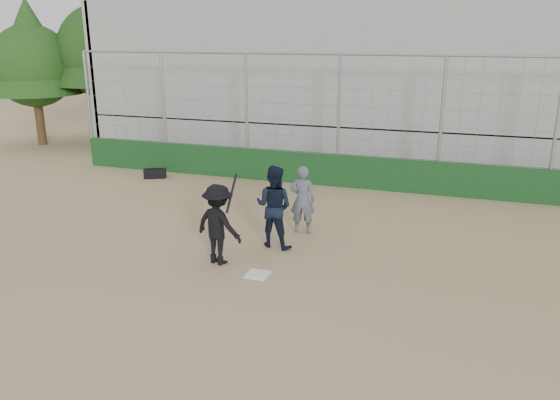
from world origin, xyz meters
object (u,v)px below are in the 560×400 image
(umpire, at_px, (302,203))
(equipment_bag, at_px, (155,173))
(catcher_crouched, at_px, (274,220))
(batter_at_plate, at_px, (218,224))

(umpire, relative_size, equipment_bag, 1.92)
(catcher_crouched, xyz_separation_m, umpire, (0.34, 1.08, 0.12))
(catcher_crouched, bearing_deg, batter_at_plate, -123.14)
(catcher_crouched, height_order, umpire, umpire)
(umpire, xyz_separation_m, equipment_bag, (-6.07, 3.42, -0.59))
(batter_at_plate, relative_size, catcher_crouched, 1.48)
(umpire, bearing_deg, equipment_bag, -35.09)
(batter_at_plate, bearing_deg, umpire, 63.65)
(batter_at_plate, bearing_deg, equipment_bag, 130.89)
(batter_at_plate, xyz_separation_m, equipment_bag, (-4.94, 5.70, -0.69))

